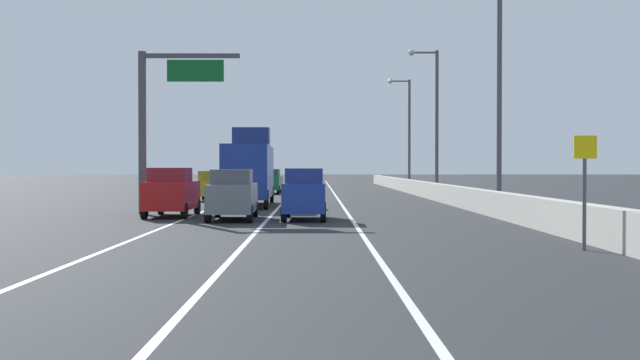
{
  "coord_description": "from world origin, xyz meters",
  "views": [
    {
      "loc": [
        0.01,
        -5.09,
        2.18
      ],
      "look_at": [
        0.26,
        43.72,
        1.38
      ],
      "focal_mm": 44.67,
      "sensor_mm": 36.0,
      "label": 1
    }
  ],
  "objects_px": {
    "car_gray_1": "(233,195)",
    "car_yellow_3": "(213,186)",
    "overhead_sign_gantry": "(158,112)",
    "speed_advisory_sign": "(585,183)",
    "box_truck": "(249,169)",
    "car_red_4": "(172,192)",
    "lamp_post_right_third": "(433,113)",
    "car_green_2": "(270,181)",
    "lamp_post_right_fourth": "(407,126)",
    "lamp_post_right_second": "(494,86)",
    "car_blue_0": "(305,194)"
  },
  "relations": [
    {
      "from": "lamp_post_right_second",
      "to": "car_blue_0",
      "type": "xyz_separation_m",
      "value": [
        -8.87,
        -4.72,
        -4.95
      ]
    },
    {
      "from": "lamp_post_right_fourth",
      "to": "car_yellow_3",
      "type": "xyz_separation_m",
      "value": [
        -15.25,
        -23.6,
        -5.04
      ]
    },
    {
      "from": "speed_advisory_sign",
      "to": "box_truck",
      "type": "height_order",
      "value": "box_truck"
    },
    {
      "from": "car_gray_1",
      "to": "car_yellow_3",
      "type": "bearing_deg",
      "value": 99.88
    },
    {
      "from": "lamp_post_right_second",
      "to": "car_gray_1",
      "type": "bearing_deg",
      "value": -158.03
    },
    {
      "from": "speed_advisory_sign",
      "to": "car_yellow_3",
      "type": "xyz_separation_m",
      "value": [
        -13.71,
        30.71,
        -0.81
      ]
    },
    {
      "from": "speed_advisory_sign",
      "to": "lamp_post_right_third",
      "type": "distance_m",
      "value": 35.83
    },
    {
      "from": "lamp_post_right_second",
      "to": "box_truck",
      "type": "relative_size",
      "value": 1.13
    },
    {
      "from": "lamp_post_right_second",
      "to": "box_truck",
      "type": "height_order",
      "value": "lamp_post_right_second"
    },
    {
      "from": "car_gray_1",
      "to": "overhead_sign_gantry",
      "type": "bearing_deg",
      "value": 134.14
    },
    {
      "from": "car_blue_0",
      "to": "car_green_2",
      "type": "relative_size",
      "value": 0.88
    },
    {
      "from": "lamp_post_right_fourth",
      "to": "car_red_4",
      "type": "bearing_deg",
      "value": -110.35
    },
    {
      "from": "overhead_sign_gantry",
      "to": "car_green_2",
      "type": "height_order",
      "value": "overhead_sign_gantry"
    },
    {
      "from": "lamp_post_right_second",
      "to": "car_yellow_3",
      "type": "xyz_separation_m",
      "value": [
        -15.09,
        13.92,
        -5.04
      ]
    },
    {
      "from": "car_gray_1",
      "to": "car_yellow_3",
      "type": "xyz_separation_m",
      "value": [
        -3.25,
        18.69,
        -0.08
      ]
    },
    {
      "from": "lamp_post_right_second",
      "to": "car_yellow_3",
      "type": "bearing_deg",
      "value": 137.32
    },
    {
      "from": "speed_advisory_sign",
      "to": "car_blue_0",
      "type": "bearing_deg",
      "value": 121.81
    },
    {
      "from": "lamp_post_right_third",
      "to": "box_truck",
      "type": "bearing_deg",
      "value": -136.14
    },
    {
      "from": "lamp_post_right_fourth",
      "to": "lamp_post_right_second",
      "type": "bearing_deg",
      "value": -90.25
    },
    {
      "from": "car_yellow_3",
      "to": "overhead_sign_gantry",
      "type": "bearing_deg",
      "value": -92.26
    },
    {
      "from": "overhead_sign_gantry",
      "to": "car_gray_1",
      "type": "bearing_deg",
      "value": -45.86
    },
    {
      "from": "speed_advisory_sign",
      "to": "car_red_4",
      "type": "distance_m",
      "value": 19.46
    },
    {
      "from": "car_yellow_3",
      "to": "car_red_4",
      "type": "height_order",
      "value": "car_red_4"
    },
    {
      "from": "car_green_2",
      "to": "car_red_4",
      "type": "height_order",
      "value": "car_red_4"
    },
    {
      "from": "lamp_post_right_fourth",
      "to": "car_red_4",
      "type": "relative_size",
      "value": 2.39
    },
    {
      "from": "car_red_4",
      "to": "box_truck",
      "type": "xyz_separation_m",
      "value": [
        2.58,
        9.82,
        0.98
      ]
    },
    {
      "from": "speed_advisory_sign",
      "to": "box_truck",
      "type": "distance_m",
      "value": 26.27
    },
    {
      "from": "car_yellow_3",
      "to": "car_blue_0",
      "type": "bearing_deg",
      "value": -71.55
    },
    {
      "from": "lamp_post_right_fourth",
      "to": "car_green_2",
      "type": "xyz_separation_m",
      "value": [
        -12.31,
        -10.08,
        -5.0
      ]
    },
    {
      "from": "overhead_sign_gantry",
      "to": "lamp_post_right_third",
      "type": "distance_m",
      "value": 25.06
    },
    {
      "from": "lamp_post_right_third",
      "to": "lamp_post_right_fourth",
      "type": "relative_size",
      "value": 1.0
    },
    {
      "from": "speed_advisory_sign",
      "to": "car_gray_1",
      "type": "height_order",
      "value": "speed_advisory_sign"
    },
    {
      "from": "lamp_post_right_third",
      "to": "car_red_4",
      "type": "distance_m",
      "value": 26.4
    },
    {
      "from": "overhead_sign_gantry",
      "to": "car_red_4",
      "type": "xyz_separation_m",
      "value": [
        0.94,
        -1.82,
        -3.66
      ]
    },
    {
      "from": "lamp_post_right_third",
      "to": "car_green_2",
      "type": "distance_m",
      "value": 15.67
    },
    {
      "from": "lamp_post_right_third",
      "to": "car_gray_1",
      "type": "height_order",
      "value": "lamp_post_right_third"
    },
    {
      "from": "car_blue_0",
      "to": "car_gray_1",
      "type": "distance_m",
      "value": 2.96
    },
    {
      "from": "car_green_2",
      "to": "car_yellow_3",
      "type": "height_order",
      "value": "car_green_2"
    },
    {
      "from": "box_truck",
      "to": "car_blue_0",
      "type": "bearing_deg",
      "value": -74.61
    },
    {
      "from": "car_gray_1",
      "to": "box_truck",
      "type": "relative_size",
      "value": 0.51
    },
    {
      "from": "lamp_post_right_fourth",
      "to": "car_blue_0",
      "type": "xyz_separation_m",
      "value": [
        -9.04,
        -42.24,
        -4.95
      ]
    },
    {
      "from": "car_green_2",
      "to": "box_truck",
      "type": "bearing_deg",
      "value": -90.02
    },
    {
      "from": "overhead_sign_gantry",
      "to": "speed_advisory_sign",
      "type": "height_order",
      "value": "overhead_sign_gantry"
    },
    {
      "from": "car_green_2",
      "to": "car_gray_1",
      "type": "bearing_deg",
      "value": -89.46
    },
    {
      "from": "lamp_post_right_third",
      "to": "car_green_2",
      "type": "relative_size",
      "value": 2.26
    },
    {
      "from": "car_yellow_3",
      "to": "box_truck",
      "type": "height_order",
      "value": "box_truck"
    },
    {
      "from": "overhead_sign_gantry",
      "to": "car_blue_0",
      "type": "distance_m",
      "value": 8.65
    },
    {
      "from": "speed_advisory_sign",
      "to": "car_gray_1",
      "type": "bearing_deg",
      "value": 131.0
    },
    {
      "from": "speed_advisory_sign",
      "to": "lamp_post_right_second",
      "type": "bearing_deg",
      "value": 85.28
    },
    {
      "from": "overhead_sign_gantry",
      "to": "car_yellow_3",
      "type": "bearing_deg",
      "value": 87.74
    }
  ]
}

